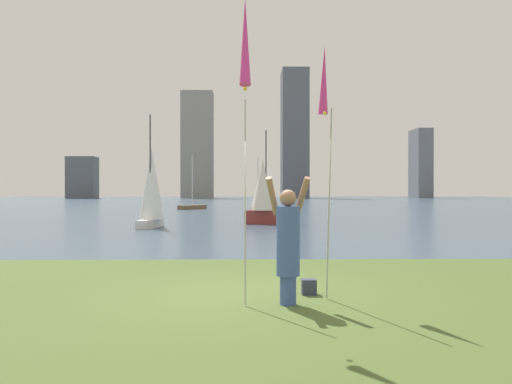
# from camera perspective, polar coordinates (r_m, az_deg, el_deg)

# --- Properties ---
(ground) EXTENTS (120.00, 138.00, 0.12)m
(ground) POSITION_cam_1_polar(r_m,az_deg,el_deg) (59.42, -1.12, -1.46)
(ground) COLOR #475B28
(person) EXTENTS (0.71, 0.52, 1.94)m
(person) POSITION_cam_1_polar(r_m,az_deg,el_deg) (7.76, 3.60, -5.54)
(person) COLOR #3F59A5
(person) RESTS_ON ground
(kite_flag_left) EXTENTS (0.16, 1.08, 4.51)m
(kite_flag_left) POSITION_cam_1_polar(r_m,az_deg,el_deg) (7.53, -1.22, 15.67)
(kite_flag_left) COLOR #B2B2B7
(kite_flag_left) RESTS_ON ground
(kite_flag_right) EXTENTS (0.16, 0.93, 4.08)m
(kite_flag_right) POSITION_cam_1_polar(r_m,az_deg,el_deg) (8.62, 7.61, 11.51)
(kite_flag_right) COLOR #B2B2B7
(kite_flag_right) RESTS_ON ground
(bag) EXTENTS (0.24, 0.21, 0.25)m
(bag) POSITION_cam_1_polar(r_m,az_deg,el_deg) (8.63, 5.93, -10.49)
(bag) COLOR #33384C
(bag) RESTS_ON ground
(sailboat_0) EXTENTS (1.30, 2.29, 5.14)m
(sailboat_0) POSITION_cam_1_polar(r_m,az_deg,el_deg) (23.72, -11.60, 0.54)
(sailboat_0) COLOR silver
(sailboat_0) RESTS_ON ground
(sailboat_1) EXTENTS (2.45, 2.60, 4.81)m
(sailboat_1) POSITION_cam_1_polar(r_m,az_deg,el_deg) (45.37, -7.13, -1.59)
(sailboat_1) COLOR brown
(sailboat_1) RESTS_ON ground
(sailboat_3) EXTENTS (2.22, 1.11, 4.73)m
(sailboat_3) POSITION_cam_1_polar(r_m,az_deg,el_deg) (25.74, 0.83, 0.09)
(sailboat_3) COLOR maroon
(sailboat_3) RESTS_ON ground
(sailboat_7) EXTENTS (1.50, 2.41, 4.35)m
(sailboat_7) POSITION_cam_1_polar(r_m,az_deg,el_deg) (41.33, 0.29, -0.29)
(sailboat_7) COLOR silver
(sailboat_7) RESTS_ON ground
(skyline_tower_0) EXTENTS (5.56, 3.93, 8.24)m
(skyline_tower_0) POSITION_cam_1_polar(r_m,az_deg,el_deg) (106.90, -18.82, 1.54)
(skyline_tower_0) COLOR #565B66
(skyline_tower_0) RESTS_ON ground
(skyline_tower_1) EXTENTS (6.48, 4.14, 21.82)m
(skyline_tower_1) POSITION_cam_1_polar(r_m,az_deg,el_deg) (105.99, -6.57, 5.24)
(skyline_tower_1) COLOR gray
(skyline_tower_1) RESTS_ON ground
(skyline_tower_2) EXTENTS (5.43, 7.35, 26.46)m
(skyline_tower_2) POSITION_cam_1_polar(r_m,az_deg,el_deg) (107.14, 4.32, 6.44)
(skyline_tower_2) COLOR #565B66
(skyline_tower_2) RESTS_ON ground
(skyline_tower_3) EXTENTS (3.09, 6.56, 14.24)m
(skyline_tower_3) POSITION_cam_1_polar(r_m,az_deg,el_deg) (111.68, 17.90, 3.03)
(skyline_tower_3) COLOR slate
(skyline_tower_3) RESTS_ON ground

